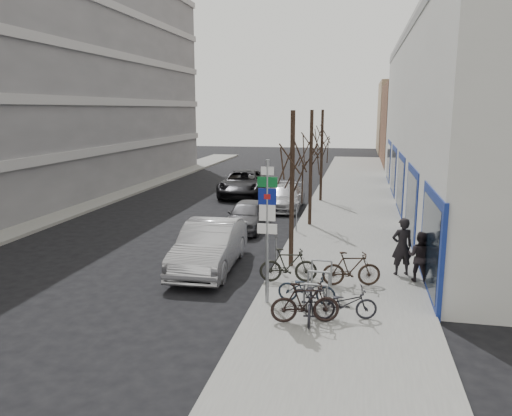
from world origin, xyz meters
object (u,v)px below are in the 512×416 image
at_px(tree_near, 292,152).
at_px(parked_car_front, 210,246).
at_px(parked_car_back, 286,197).
at_px(bike_near_right, 305,302).
at_px(tree_mid, 311,141).
at_px(pedestrian_near, 402,246).
at_px(bike_far_curb, 346,301).
at_px(bike_near_left, 311,297).
at_px(meter_back, 309,194).
at_px(lane_car, 243,183).
at_px(bike_mid_curb, 307,286).
at_px(meter_front, 276,247).
at_px(bike_mid_inner, 288,265).
at_px(parked_car_mid, 247,215).
at_px(pedestrian_far, 420,256).
at_px(bike_rack, 319,281).
at_px(tree_far, 322,134).
at_px(bike_far_inner, 351,268).
at_px(highway_sign_pole, 267,223).
at_px(meter_mid, 296,214).

height_order(tree_near, parked_car_front, tree_near).
bearing_deg(parked_car_back, bike_near_right, -80.80).
xyz_separation_m(tree_mid, pedestrian_near, (3.69, -6.72, -2.99)).
bearing_deg(bike_far_curb, bike_near_left, 85.37).
height_order(meter_back, pedestrian_near, pedestrian_near).
xyz_separation_m(lane_car, pedestrian_near, (8.81, -14.72, 0.30)).
bearing_deg(bike_near_right, bike_mid_curb, -9.69).
bearing_deg(bike_far_curb, meter_front, 20.78).
height_order(bike_mid_inner, bike_far_curb, bike_mid_inner).
bearing_deg(parked_car_mid, pedestrian_far, -40.76).
bearing_deg(pedestrian_near, bike_mid_curb, 30.38).
xyz_separation_m(meter_back, pedestrian_far, (4.65, -11.27, 0.06)).
xyz_separation_m(meter_front, parked_car_front, (-2.35, -0.03, -0.08)).
distance_m(meter_front, lane_car, 15.71).
bearing_deg(meter_front, pedestrian_far, -3.28).
distance_m(bike_rack, tree_mid, 10.08).
bearing_deg(parked_car_back, parked_car_front, -96.25).
height_order(parked_car_front, pedestrian_near, pedestrian_near).
distance_m(bike_mid_inner, lane_car, 17.03).
relative_size(tree_far, bike_mid_curb, 3.33).
distance_m(meter_front, parked_car_back, 11.30).
xyz_separation_m(bike_rack, pedestrian_far, (3.00, 2.13, 0.31)).
bearing_deg(pedestrian_near, parked_car_front, -14.93).
relative_size(bike_near_left, bike_mid_inner, 1.02).
distance_m(parked_car_mid, pedestrian_far, 9.37).
bearing_deg(bike_mid_inner, bike_rack, -148.86).
bearing_deg(tree_near, bike_rack, -67.52).
bearing_deg(parked_car_front, bike_far_inner, -15.19).
relative_size(tree_mid, parked_car_mid, 1.36).
xyz_separation_m(bike_far_inner, pedestrian_far, (2.10, 0.87, 0.27)).
height_order(meter_back, pedestrian_far, pedestrian_far).
height_order(meter_front, bike_near_right, meter_front).
relative_size(bike_rack, meter_back, 1.78).
height_order(highway_sign_pole, parked_car_mid, highway_sign_pole).
distance_m(meter_mid, parked_car_front, 6.01).
height_order(bike_rack, meter_mid, meter_mid).
distance_m(bike_rack, pedestrian_near, 3.69).
bearing_deg(pedestrian_far, highway_sign_pole, 56.17).
relative_size(tree_far, bike_far_inner, 3.01).
relative_size(bike_far_curb, parked_car_back, 0.36).
height_order(highway_sign_pole, bike_mid_inner, highway_sign_pole).
height_order(tree_far, bike_far_inner, tree_far).
distance_m(bike_near_right, bike_far_curb, 1.09).
distance_m(tree_far, bike_far_inner, 15.17).
relative_size(bike_far_curb, parked_car_mid, 0.41).
bearing_deg(bike_near_left, meter_back, 92.10).
height_order(bike_mid_inner, parked_car_front, parked_car_front).
distance_m(tree_mid, parked_car_front, 8.24).
bearing_deg(bike_near_left, parked_car_mid, 107.83).
distance_m(bike_far_curb, parked_car_mid, 10.82).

